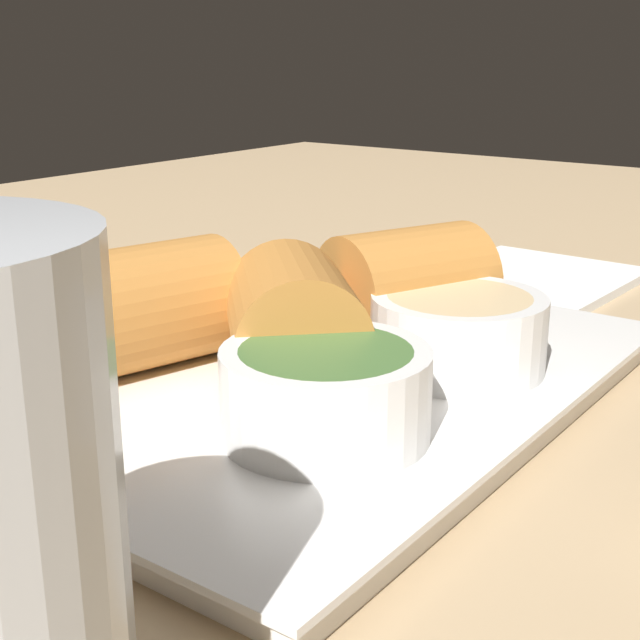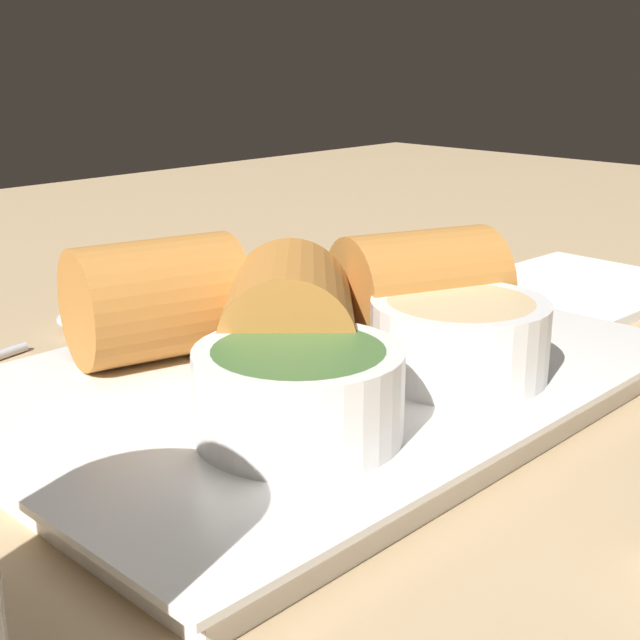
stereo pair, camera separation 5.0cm
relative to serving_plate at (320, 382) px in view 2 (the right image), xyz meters
The scene contains 9 objects.
table_surface 3.63cm from the serving_plate, 46.97° to the left, with size 180.00×140.00×2.00cm.
serving_plate is the anchor object (origin of this frame).
roll_front_left 3.80cm from the serving_plate, ahead, with size 9.06×9.05×5.46cm.
roll_front_right 7.15cm from the serving_plate, 169.00° to the left, with size 8.87×7.84×5.46cm.
roll_back_left 8.00cm from the serving_plate, 59.14° to the right, with size 8.78×7.13×5.46cm.
dipping_bowl_near 6.57cm from the serving_plate, 124.92° to the left, with size 7.70×7.70×3.33cm.
dipping_bowl_far 7.74cm from the serving_plate, 37.93° to the left, with size 7.70×7.70×3.33cm.
spoon 16.41cm from the serving_plate, 81.00° to the right, with size 17.10×5.20×1.45cm.
napkin 24.63cm from the serving_plate, behind, with size 14.18×12.21×0.60cm.
Camera 2 is at (24.66, 23.60, 17.23)cm, focal length 50.00 mm.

